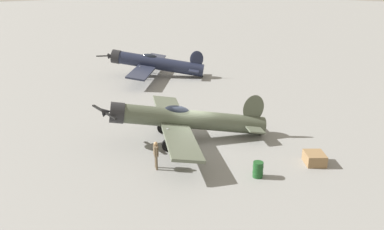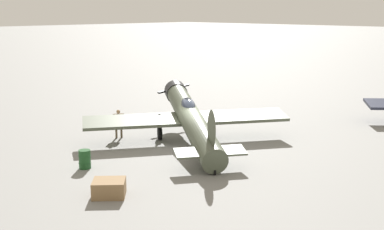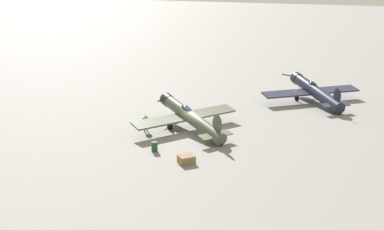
{
  "view_description": "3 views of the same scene",
  "coord_description": "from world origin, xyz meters",
  "views": [
    {
      "loc": [
        16.73,
        17.4,
        10.35
      ],
      "look_at": [
        0.0,
        -0.0,
        1.8
      ],
      "focal_mm": 35.58,
      "sensor_mm": 36.0,
      "label": 1
    },
    {
      "loc": [
        -18.41,
        18.9,
        7.47
      ],
      "look_at": [
        0.0,
        -0.0,
        1.8
      ],
      "focal_mm": 45.94,
      "sensor_mm": 36.0,
      "label": 2
    },
    {
      "loc": [
        -17.86,
        41.8,
        15.76
      ],
      "look_at": [
        0.0,
        -0.0,
        1.8
      ],
      "focal_mm": 43.93,
      "sensor_mm": 36.0,
      "label": 3
    }
  ],
  "objects": [
    {
      "name": "airplane_mid_apron",
      "position": [
        -9.61,
        -16.17,
        1.53
      ],
      "size": [
        11.1,
        10.49,
        3.11
      ],
      "rotation": [
        0.0,
        0.0,
        5.42
      ],
      "color": "#1E2338",
      "rests_on": "ground_plane"
    },
    {
      "name": "ground_crew_mechanic",
      "position": [
        4.47,
        1.65,
        1.03
      ],
      "size": [
        0.43,
        0.59,
        1.7
      ],
      "rotation": [
        0.0,
        0.0,
        5.77
      ],
      "color": "brown",
      "rests_on": "ground_plane"
    },
    {
      "name": "ground_plane",
      "position": [
        0.0,
        0.0,
        0.0
      ],
      "size": [
        400.0,
        400.0,
        0.0
      ],
      "primitive_type": "plane",
      "color": "gray"
    },
    {
      "name": "fuel_drum",
      "position": [
        1.01,
        6.34,
        0.45
      ],
      "size": [
        0.61,
        0.61,
        0.91
      ],
      "color": "#19471E",
      "rests_on": "ground_plane"
    },
    {
      "name": "equipment_crate",
      "position": [
        -2.76,
        7.69,
        0.34
      ],
      "size": [
        1.72,
        1.73,
        0.68
      ],
      "rotation": [
        0.0,
        0.0,
        0.82
      ],
      "color": "olive",
      "rests_on": "ground_plane"
    },
    {
      "name": "airplane_foreground",
      "position": [
        0.44,
        -0.29,
        1.53
      ],
      "size": [
        9.92,
        10.89,
        3.08
      ],
      "rotation": [
        0.0,
        0.0,
        5.7
      ],
      "color": "#4C5442",
      "rests_on": "ground_plane"
    }
  ]
}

